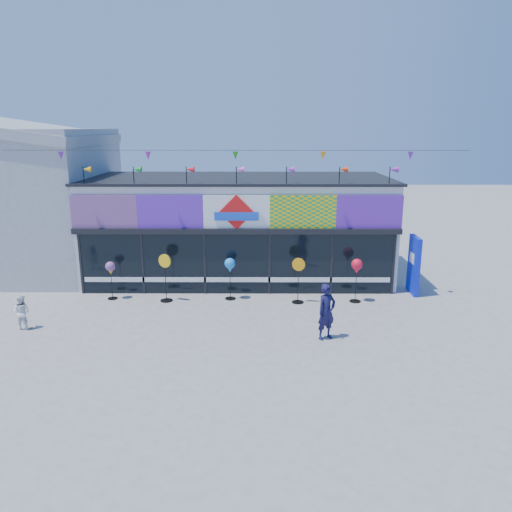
{
  "coord_description": "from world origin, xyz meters",
  "views": [
    {
      "loc": [
        0.78,
        -14.4,
        6.07
      ],
      "look_at": [
        0.71,
        2.0,
        1.82
      ],
      "focal_mm": 35.0,
      "sensor_mm": 36.0,
      "label": 1
    }
  ],
  "objects_px": {
    "blue_sign": "(414,265)",
    "adult_man": "(326,312)",
    "spinner_1": "(165,276)",
    "spinner_4": "(357,268)",
    "spinner_3": "(298,279)",
    "spinner_0": "(111,269)",
    "child": "(22,312)",
    "spinner_2": "(230,266)"
  },
  "relations": [
    {
      "from": "spinner_2",
      "to": "child",
      "type": "height_order",
      "value": "spinner_2"
    },
    {
      "from": "spinner_0",
      "to": "adult_man",
      "type": "distance_m",
      "value": 8.1
    },
    {
      "from": "spinner_3",
      "to": "adult_man",
      "type": "relative_size",
      "value": 0.98
    },
    {
      "from": "child",
      "to": "spinner_3",
      "type": "bearing_deg",
      "value": -157.92
    },
    {
      "from": "spinner_0",
      "to": "spinner_4",
      "type": "distance_m",
      "value": 8.79
    },
    {
      "from": "spinner_2",
      "to": "spinner_3",
      "type": "height_order",
      "value": "spinner_3"
    },
    {
      "from": "spinner_0",
      "to": "spinner_2",
      "type": "xyz_separation_m",
      "value": [
        4.3,
        0.0,
        0.11
      ]
    },
    {
      "from": "spinner_2",
      "to": "spinner_4",
      "type": "xyz_separation_m",
      "value": [
        4.49,
        -0.27,
        0.04
      ]
    },
    {
      "from": "spinner_1",
      "to": "adult_man",
      "type": "xyz_separation_m",
      "value": [
        5.3,
        -3.26,
        -0.08
      ]
    },
    {
      "from": "spinner_1",
      "to": "adult_man",
      "type": "relative_size",
      "value": 1.04
    },
    {
      "from": "spinner_3",
      "to": "child",
      "type": "relative_size",
      "value": 1.49
    },
    {
      "from": "spinner_4",
      "to": "spinner_2",
      "type": "bearing_deg",
      "value": 176.51
    },
    {
      "from": "blue_sign",
      "to": "spinner_2",
      "type": "relative_size",
      "value": 1.41
    },
    {
      "from": "blue_sign",
      "to": "spinner_2",
      "type": "height_order",
      "value": "blue_sign"
    },
    {
      "from": "spinner_3",
      "to": "spinner_2",
      "type": "bearing_deg",
      "value": 171.11
    },
    {
      "from": "blue_sign",
      "to": "spinner_1",
      "type": "distance_m",
      "value": 9.16
    },
    {
      "from": "child",
      "to": "blue_sign",
      "type": "bearing_deg",
      "value": -158.41
    },
    {
      "from": "spinner_0",
      "to": "spinner_1",
      "type": "xyz_separation_m",
      "value": [
        2.01,
        -0.23,
        -0.2
      ]
    },
    {
      "from": "spinner_0",
      "to": "spinner_1",
      "type": "distance_m",
      "value": 2.03
    },
    {
      "from": "adult_man",
      "to": "blue_sign",
      "type": "bearing_deg",
      "value": 15.94
    },
    {
      "from": "blue_sign",
      "to": "spinner_0",
      "type": "height_order",
      "value": "blue_sign"
    },
    {
      "from": "spinner_1",
      "to": "spinner_3",
      "type": "xyz_separation_m",
      "value": [
        4.72,
        -0.15,
        -0.05
      ]
    },
    {
      "from": "blue_sign",
      "to": "adult_man",
      "type": "height_order",
      "value": "blue_sign"
    },
    {
      "from": "spinner_1",
      "to": "adult_man",
      "type": "distance_m",
      "value": 6.22
    },
    {
      "from": "adult_man",
      "to": "spinner_3",
      "type": "bearing_deg",
      "value": 68.65
    },
    {
      "from": "adult_man",
      "to": "child",
      "type": "bearing_deg",
      "value": 143.77
    },
    {
      "from": "adult_man",
      "to": "child",
      "type": "height_order",
      "value": "adult_man"
    },
    {
      "from": "blue_sign",
      "to": "spinner_3",
      "type": "xyz_separation_m",
      "value": [
        -4.39,
        -1.1,
        -0.22
      ]
    },
    {
      "from": "blue_sign",
      "to": "spinner_4",
      "type": "bearing_deg",
      "value": -156.38
    },
    {
      "from": "spinner_1",
      "to": "child",
      "type": "xyz_separation_m",
      "value": [
        -3.98,
        -2.56,
        -0.37
      ]
    },
    {
      "from": "spinner_1",
      "to": "adult_man",
      "type": "height_order",
      "value": "spinner_1"
    },
    {
      "from": "blue_sign",
      "to": "child",
      "type": "relative_size",
      "value": 1.98
    },
    {
      "from": "spinner_0",
      "to": "spinner_2",
      "type": "relative_size",
      "value": 0.91
    },
    {
      "from": "spinner_2",
      "to": "child",
      "type": "relative_size",
      "value": 1.4
    },
    {
      "from": "spinner_1",
      "to": "spinner_2",
      "type": "height_order",
      "value": "spinner_1"
    },
    {
      "from": "spinner_4",
      "to": "child",
      "type": "distance_m",
      "value": 11.08
    },
    {
      "from": "spinner_1",
      "to": "spinner_2",
      "type": "distance_m",
      "value": 2.32
    },
    {
      "from": "blue_sign",
      "to": "adult_man",
      "type": "xyz_separation_m",
      "value": [
        -3.8,
        -4.21,
        -0.25
      ]
    },
    {
      "from": "spinner_1",
      "to": "spinner_3",
      "type": "bearing_deg",
      "value": -1.79
    },
    {
      "from": "spinner_2",
      "to": "child",
      "type": "distance_m",
      "value": 6.9
    },
    {
      "from": "spinner_2",
      "to": "child",
      "type": "xyz_separation_m",
      "value": [
        -6.27,
        -2.79,
        -0.68
      ]
    },
    {
      "from": "adult_man",
      "to": "spinner_4",
      "type": "bearing_deg",
      "value": 33.32
    }
  ]
}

